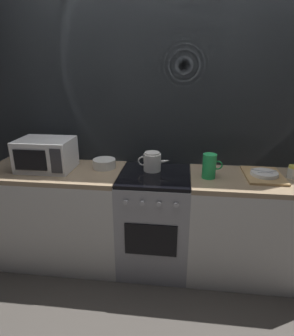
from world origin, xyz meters
TOP-DOWN VIEW (x-y plane):
  - ground_plane at (0.00, 0.00)m, footprint 8.00×8.00m
  - back_wall at (0.00, 0.32)m, footprint 3.60×0.05m
  - counter_left at (-0.90, 0.00)m, footprint 1.20×0.60m
  - stove_unit at (-0.00, -0.00)m, footprint 0.60×0.63m
  - counter_right at (0.90, 0.00)m, footprint 1.20×0.60m
  - microwave at (-0.95, 0.01)m, footprint 0.46×0.35m
  - kettle at (-0.03, 0.08)m, footprint 0.28×0.15m
  - mixing_bowl at (-0.46, 0.10)m, footprint 0.20×0.20m
  - pitcher at (0.44, -0.03)m, footprint 0.16×0.11m
  - dish_pile at (0.89, 0.04)m, footprint 0.30×0.40m
  - spice_jar at (1.11, 0.05)m, footprint 0.08×0.08m

SIDE VIEW (x-z plane):
  - ground_plane at x=0.00m, z-range 0.00..0.00m
  - stove_unit at x=0.00m, z-range 0.00..0.90m
  - counter_left at x=-0.90m, z-range 0.00..0.90m
  - counter_right at x=0.90m, z-range 0.00..0.90m
  - dish_pile at x=0.89m, z-range 0.89..0.95m
  - mixing_bowl at x=-0.46m, z-range 0.90..0.98m
  - spice_jar at x=1.11m, z-range 0.90..1.00m
  - kettle at x=-0.03m, z-range 0.90..1.06m
  - pitcher at x=0.44m, z-range 0.90..1.10m
  - microwave at x=-0.95m, z-range 0.90..1.17m
  - back_wall at x=0.00m, z-range 0.00..2.40m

